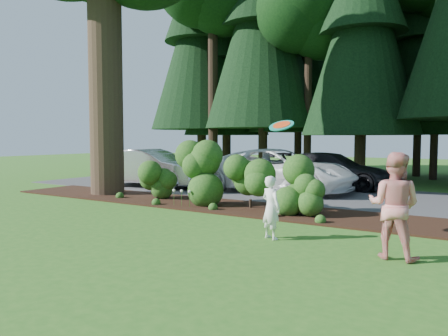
{
  "coord_description": "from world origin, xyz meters",
  "views": [
    {
      "loc": [
        7.87,
        -8.06,
        2.15
      ],
      "look_at": [
        1.39,
        2.15,
        1.3
      ],
      "focal_mm": 35.0,
      "sensor_mm": 36.0,
      "label": 1
    }
  ],
  "objects_px": {
    "child": "(271,207)",
    "frisbee": "(282,125)",
    "car_silver_wagon": "(152,168)",
    "adult": "(394,206)",
    "car_white_suv": "(279,170)",
    "car_dark_suv": "(331,170)"
  },
  "relations": [
    {
      "from": "child",
      "to": "frisbee",
      "type": "height_order",
      "value": "frisbee"
    },
    {
      "from": "car_silver_wagon",
      "to": "child",
      "type": "distance_m",
      "value": 10.44
    },
    {
      "from": "adult",
      "to": "frisbee",
      "type": "bearing_deg",
      "value": -6.21
    },
    {
      "from": "car_white_suv",
      "to": "car_dark_suv",
      "type": "height_order",
      "value": "car_white_suv"
    },
    {
      "from": "car_silver_wagon",
      "to": "adult",
      "type": "relative_size",
      "value": 2.59
    },
    {
      "from": "car_silver_wagon",
      "to": "car_dark_suv",
      "type": "xyz_separation_m",
      "value": [
        6.68,
        3.7,
        -0.07
      ]
    },
    {
      "from": "adult",
      "to": "car_white_suv",
      "type": "bearing_deg",
      "value": -47.91
    },
    {
      "from": "adult",
      "to": "frisbee",
      "type": "height_order",
      "value": "frisbee"
    },
    {
      "from": "car_dark_suv",
      "to": "child",
      "type": "relative_size",
      "value": 3.79
    },
    {
      "from": "car_dark_suv",
      "to": "child",
      "type": "bearing_deg",
      "value": -168.27
    },
    {
      "from": "car_white_suv",
      "to": "car_dark_suv",
      "type": "bearing_deg",
      "value": -28.15
    },
    {
      "from": "frisbee",
      "to": "car_white_suv",
      "type": "bearing_deg",
      "value": 115.67
    },
    {
      "from": "car_silver_wagon",
      "to": "child",
      "type": "height_order",
      "value": "car_silver_wagon"
    },
    {
      "from": "car_white_suv",
      "to": "adult",
      "type": "bearing_deg",
      "value": -141.75
    },
    {
      "from": "car_white_suv",
      "to": "frisbee",
      "type": "bearing_deg",
      "value": -153.87
    },
    {
      "from": "child",
      "to": "frisbee",
      "type": "bearing_deg",
      "value": -90.15
    },
    {
      "from": "car_dark_suv",
      "to": "adult",
      "type": "distance_m",
      "value": 10.75
    },
    {
      "from": "car_dark_suv",
      "to": "adult",
      "type": "bearing_deg",
      "value": -155.29
    },
    {
      "from": "car_silver_wagon",
      "to": "frisbee",
      "type": "bearing_deg",
      "value": -129.7
    },
    {
      "from": "car_dark_suv",
      "to": "car_white_suv",
      "type": "bearing_deg",
      "value": 151.79
    },
    {
      "from": "car_silver_wagon",
      "to": "car_dark_suv",
      "type": "relative_size",
      "value": 0.96
    },
    {
      "from": "car_white_suv",
      "to": "car_dark_suv",
      "type": "distance_m",
      "value": 2.74
    }
  ]
}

